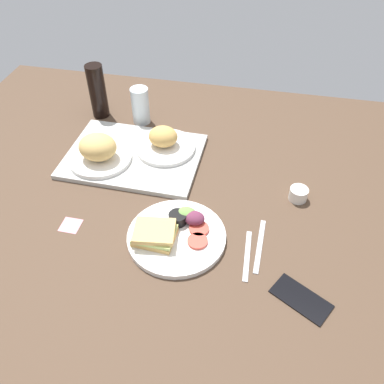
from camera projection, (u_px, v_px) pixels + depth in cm
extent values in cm
cube|color=#4C3828|center=(184.00, 211.00, 123.40)|extent=(190.00, 150.00, 3.00)
cube|color=#B2B2AD|center=(134.00, 156.00, 138.99)|extent=(45.63, 33.87, 1.60)
cylinder|color=white|center=(100.00, 158.00, 135.87)|extent=(21.03, 21.03, 1.40)
ellipsoid|color=#DBB266|center=(98.00, 147.00, 132.04)|extent=(12.54, 10.83, 8.55)
cylinder|color=white|center=(166.00, 147.00, 140.04)|extent=(20.50, 20.50, 1.40)
ellipsoid|color=tan|center=(163.00, 136.00, 137.69)|extent=(9.99, 8.63, 6.81)
cylinder|color=white|center=(177.00, 237.00, 113.03)|extent=(27.57, 27.57, 1.60)
cube|color=tan|center=(155.00, 237.00, 111.04)|extent=(11.56, 9.69, 1.40)
cube|color=#B2C66B|center=(155.00, 234.00, 110.21)|extent=(11.25, 9.31, 1.00)
cube|color=#DBB266|center=(154.00, 231.00, 109.38)|extent=(12.05, 10.32, 1.40)
cylinder|color=#D14738|center=(198.00, 241.00, 110.32)|extent=(5.60, 5.60, 0.80)
cylinder|color=#D14738|center=(199.00, 229.00, 113.51)|extent=(5.60, 5.60, 0.80)
cylinder|color=black|center=(178.00, 218.00, 114.96)|extent=(5.20, 5.20, 3.00)
cylinder|color=#EFEACC|center=(178.00, 216.00, 114.20)|extent=(4.26, 4.26, 0.60)
ellipsoid|color=#729E4C|center=(186.00, 214.00, 115.72)|extent=(6.00, 4.80, 3.60)
ellipsoid|color=#6B2D47|center=(194.00, 218.00, 114.58)|extent=(6.00, 4.80, 3.60)
cylinder|color=silver|center=(140.00, 106.00, 150.75)|extent=(6.58, 6.58, 13.93)
cylinder|color=black|center=(98.00, 91.00, 151.78)|extent=(6.40, 6.40, 20.61)
cylinder|color=silver|center=(298.00, 194.00, 123.67)|extent=(5.60, 5.60, 4.00)
cube|color=#B7B7BC|center=(247.00, 255.00, 109.08)|extent=(2.02, 17.04, 0.50)
cube|color=#B7B7BC|center=(260.00, 245.00, 111.48)|extent=(1.98, 19.03, 0.50)
cube|color=black|center=(301.00, 298.00, 99.36)|extent=(16.07, 13.47, 0.80)
cube|color=pink|center=(71.00, 225.00, 117.08)|extent=(5.66, 5.66, 0.12)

